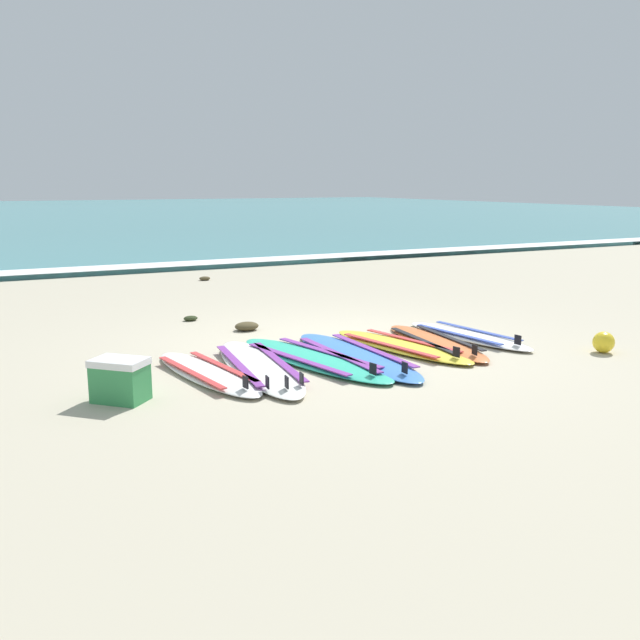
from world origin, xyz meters
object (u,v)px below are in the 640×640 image
(surfboard_5, at_px, (436,342))
(cooler_box, at_px, (120,380))
(surfboard_2, at_px, (312,359))
(surfboard_4, at_px, (401,346))
(surfboard_1, at_px, (259,366))
(surfboard_3, at_px, (355,355))
(surfboard_6, at_px, (468,336))
(beach_ball, at_px, (604,342))
(surfboard_0, at_px, (207,373))

(surfboard_5, relative_size, cooler_box, 3.76)
(surfboard_2, distance_m, surfboard_4, 1.16)
(surfboard_1, distance_m, surfboard_3, 1.10)
(surfboard_6, relative_size, beach_ball, 8.26)
(surfboard_1, xyz_separation_m, surfboard_4, (1.78, 0.10, -0.00))
(cooler_box, bearing_deg, surfboard_1, 15.65)
(surfboard_6, xyz_separation_m, cooler_box, (-4.25, -0.59, 0.16))
(beach_ball, bearing_deg, surfboard_3, 158.91)
(surfboard_0, xyz_separation_m, surfboard_6, (3.35, 0.18, 0.00))
(surfboard_2, xyz_separation_m, surfboard_5, (1.63, 0.05, 0.00))
(surfboard_6, distance_m, beach_ball, 1.54)
(surfboard_5, bearing_deg, surfboard_2, -178.31)
(cooler_box, bearing_deg, surfboard_0, 24.34)
(surfboard_0, height_order, surfboard_4, same)
(surfboard_0, distance_m, surfboard_2, 1.16)
(surfboard_1, bearing_deg, cooler_box, -164.35)
(surfboard_1, bearing_deg, surfboard_4, 3.13)
(cooler_box, relative_size, beach_ball, 2.28)
(surfboard_3, bearing_deg, surfboard_6, 7.73)
(surfboard_3, bearing_deg, surfboard_2, 171.08)
(surfboard_0, relative_size, surfboard_1, 0.84)
(surfboard_0, xyz_separation_m, surfboard_4, (2.32, 0.09, -0.00))
(surfboard_1, distance_m, beach_ball, 3.86)
(surfboard_0, height_order, cooler_box, cooler_box)
(cooler_box, bearing_deg, surfboard_3, 8.05)
(surfboard_6, distance_m, cooler_box, 4.30)
(surfboard_4, bearing_deg, surfboard_1, -176.87)
(surfboard_1, xyz_separation_m, cooler_box, (-1.45, -0.41, 0.16))
(beach_ball, bearing_deg, surfboard_5, 142.33)
(surfboard_2, xyz_separation_m, beach_ball, (3.10, -1.08, 0.08))
(surfboard_6, bearing_deg, surfboard_1, -176.20)
(surfboard_6, xyz_separation_m, beach_ball, (0.91, -1.24, 0.08))
(surfboard_3, distance_m, cooler_box, 2.58)
(surfboard_1, relative_size, surfboard_6, 1.21)
(surfboard_6, bearing_deg, surfboard_4, -175.03)
(surfboard_0, xyz_separation_m, beach_ball, (4.26, -1.06, 0.08))
(surfboard_4, relative_size, surfboard_6, 1.09)
(surfboard_3, distance_m, surfboard_4, 0.69)
(surfboard_2, height_order, surfboard_5, same)
(surfboard_4, distance_m, surfboard_6, 1.03)
(surfboard_0, xyz_separation_m, cooler_box, (-0.90, -0.41, 0.16))
(surfboard_0, bearing_deg, surfboard_6, 3.14)
(surfboard_0, distance_m, cooler_box, 1.00)
(surfboard_1, height_order, beach_ball, beach_ball)
(surfboard_4, height_order, surfboard_5, same)
(surfboard_2, bearing_deg, surfboard_4, 3.30)
(surfboard_2, distance_m, surfboard_6, 2.19)
(surfboard_4, relative_size, beach_ball, 8.98)
(surfboard_5, xyz_separation_m, surfboard_6, (0.56, 0.11, 0.00))
(surfboard_2, height_order, beach_ball, beach_ball)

